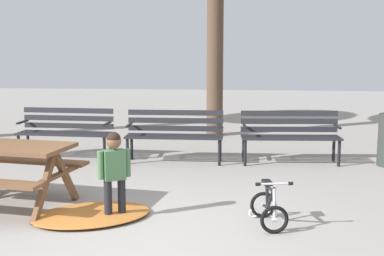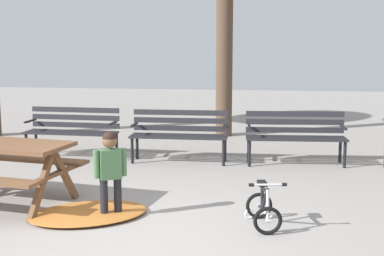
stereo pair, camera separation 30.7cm
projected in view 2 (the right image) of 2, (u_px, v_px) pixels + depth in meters
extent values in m
plane|color=gray|center=(120.00, 241.00, 5.33)|extent=(36.00, 36.00, 0.00)
cube|color=brown|center=(24.00, 159.00, 7.02)|extent=(1.82, 0.52, 0.04)
cube|color=brown|center=(42.00, 185.00, 6.05)|extent=(0.15, 0.57, 0.76)
cube|color=brown|center=(65.00, 175.00, 6.52)|extent=(0.15, 0.57, 0.76)
cube|color=brown|center=(53.00, 175.00, 6.28)|extent=(0.25, 1.10, 0.04)
cube|color=#232328|center=(75.00, 131.00, 9.34)|extent=(1.60, 0.13, 0.03)
cube|color=#232328|center=(72.00, 132.00, 9.22)|extent=(1.60, 0.13, 0.03)
cube|color=#232328|center=(69.00, 133.00, 9.10)|extent=(1.60, 0.13, 0.03)
cube|color=#232328|center=(66.00, 134.00, 8.99)|extent=(1.60, 0.13, 0.03)
cube|color=#232328|center=(76.00, 125.00, 9.36)|extent=(1.60, 0.10, 0.09)
cube|color=#232328|center=(75.00, 117.00, 9.34)|extent=(1.60, 0.10, 0.09)
cube|color=#232328|center=(75.00, 110.00, 9.32)|extent=(1.60, 0.10, 0.09)
cylinder|color=black|center=(110.00, 148.00, 8.91)|extent=(0.05, 0.05, 0.44)
cylinder|color=black|center=(117.00, 145.00, 9.26)|extent=(0.05, 0.05, 0.44)
cube|color=black|center=(113.00, 123.00, 9.02)|extent=(0.06, 0.40, 0.03)
cylinder|color=black|center=(26.00, 145.00, 9.18)|extent=(0.05, 0.05, 0.44)
cylinder|color=black|center=(36.00, 142.00, 9.53)|extent=(0.05, 0.05, 0.44)
cube|color=black|center=(30.00, 121.00, 9.29)|extent=(0.06, 0.40, 0.03)
cube|color=#232328|center=(180.00, 135.00, 8.96)|extent=(1.60, 0.10, 0.03)
cube|color=#232328|center=(179.00, 136.00, 8.84)|extent=(1.60, 0.10, 0.03)
cube|color=#232328|center=(178.00, 137.00, 8.73)|extent=(1.60, 0.10, 0.03)
cube|color=#232328|center=(177.00, 138.00, 8.61)|extent=(1.60, 0.10, 0.03)
cube|color=#232328|center=(181.00, 128.00, 8.99)|extent=(1.60, 0.08, 0.09)
cube|color=#232328|center=(181.00, 120.00, 8.97)|extent=(1.60, 0.08, 0.09)
cube|color=#232328|center=(181.00, 113.00, 8.94)|extent=(1.60, 0.08, 0.09)
cylinder|color=black|center=(224.00, 153.00, 8.57)|extent=(0.05, 0.05, 0.44)
cylinder|color=black|center=(225.00, 148.00, 8.92)|extent=(0.05, 0.05, 0.44)
cube|color=black|center=(225.00, 126.00, 8.69)|extent=(0.05, 0.40, 0.03)
cylinder|color=black|center=(132.00, 150.00, 8.75)|extent=(0.05, 0.05, 0.44)
cylinder|color=black|center=(137.00, 146.00, 9.11)|extent=(0.05, 0.05, 0.44)
cube|color=black|center=(134.00, 125.00, 8.87)|extent=(0.05, 0.40, 0.03)
cube|color=#232328|center=(295.00, 136.00, 8.78)|extent=(1.60, 0.19, 0.03)
cube|color=#232328|center=(296.00, 138.00, 8.67)|extent=(1.60, 0.19, 0.03)
cube|color=#232328|center=(296.00, 139.00, 8.55)|extent=(1.60, 0.19, 0.03)
cube|color=#232328|center=(297.00, 140.00, 8.43)|extent=(1.60, 0.19, 0.03)
cube|color=#232328|center=(294.00, 130.00, 8.81)|extent=(1.60, 0.17, 0.09)
cube|color=#232328|center=(295.00, 122.00, 8.79)|extent=(1.60, 0.17, 0.09)
cube|color=#232328|center=(295.00, 114.00, 8.77)|extent=(1.60, 0.17, 0.09)
cylinder|color=black|center=(345.00, 154.00, 8.43)|extent=(0.05, 0.05, 0.44)
cylinder|color=black|center=(340.00, 150.00, 8.79)|extent=(0.05, 0.05, 0.44)
cube|color=black|center=(343.00, 128.00, 8.55)|extent=(0.07, 0.40, 0.03)
cylinder|color=black|center=(249.00, 153.00, 8.53)|extent=(0.05, 0.05, 0.44)
cylinder|color=black|center=(249.00, 149.00, 8.89)|extent=(0.05, 0.05, 0.44)
cube|color=black|center=(249.00, 127.00, 8.65)|extent=(0.07, 0.40, 0.03)
cylinder|color=black|center=(118.00, 197.00, 6.03)|extent=(0.09, 0.09, 0.45)
cube|color=black|center=(118.00, 214.00, 6.06)|extent=(0.16, 0.18, 0.06)
cylinder|color=black|center=(104.00, 199.00, 5.98)|extent=(0.09, 0.09, 0.45)
cube|color=black|center=(105.00, 216.00, 6.01)|extent=(0.16, 0.18, 0.06)
cube|color=#477047|center=(110.00, 164.00, 5.94)|extent=(0.27, 0.24, 0.33)
sphere|color=brown|center=(110.00, 141.00, 5.90)|extent=(0.17, 0.17, 0.17)
sphere|color=black|center=(110.00, 138.00, 5.90)|extent=(0.16, 0.16, 0.16)
cylinder|color=#477047|center=(124.00, 162.00, 6.00)|extent=(0.07, 0.07, 0.31)
cylinder|color=#477047|center=(96.00, 164.00, 5.89)|extent=(0.07, 0.07, 0.31)
torus|color=black|center=(268.00, 221.00, 5.47)|extent=(0.30, 0.10, 0.30)
cylinder|color=silver|center=(268.00, 221.00, 5.47)|extent=(0.06, 0.05, 0.04)
torus|color=black|center=(259.00, 206.00, 5.98)|extent=(0.30, 0.10, 0.30)
cylinder|color=silver|center=(259.00, 206.00, 5.98)|extent=(0.06, 0.05, 0.04)
torus|color=white|center=(269.00, 214.00, 6.00)|extent=(0.11, 0.04, 0.11)
torus|color=white|center=(249.00, 214.00, 5.99)|extent=(0.11, 0.04, 0.11)
cylinder|color=black|center=(265.00, 200.00, 5.62)|extent=(0.09, 0.31, 0.32)
cylinder|color=black|center=(262.00, 197.00, 5.78)|extent=(0.05, 0.08, 0.27)
cylinder|color=black|center=(261.00, 208.00, 5.88)|extent=(0.07, 0.20, 0.05)
cylinder|color=silver|center=(268.00, 205.00, 5.46)|extent=(0.05, 0.08, 0.32)
cylinder|color=black|center=(265.00, 190.00, 5.62)|extent=(0.09, 0.32, 0.05)
cube|color=black|center=(262.00, 183.00, 5.78)|extent=(0.12, 0.18, 0.04)
cylinder|color=silver|center=(268.00, 185.00, 5.45)|extent=(0.34, 0.09, 0.02)
cylinder|color=black|center=(284.00, 185.00, 5.46)|extent=(0.06, 0.04, 0.04)
cylinder|color=black|center=(251.00, 185.00, 5.44)|extent=(0.06, 0.04, 0.04)
ellipsoid|color=#B26B2D|center=(88.00, 213.00, 6.09)|extent=(1.64, 1.49, 0.07)
cylinder|color=brown|center=(224.00, 54.00, 11.23)|extent=(0.35, 0.35, 3.45)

